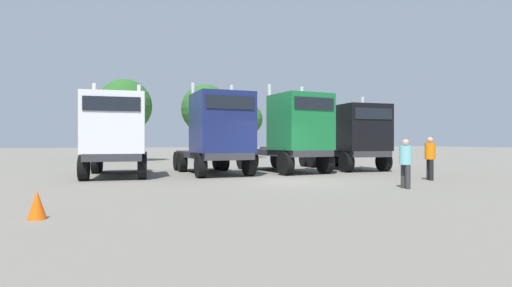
{
  "coord_description": "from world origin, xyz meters",
  "views": [
    {
      "loc": [
        -6.86,
        -13.89,
        1.52
      ],
      "look_at": [
        0.5,
        4.91,
        1.44
      ],
      "focal_mm": 28.13,
      "sensor_mm": 36.0,
      "label": 1
    }
  ],
  "objects_px": {
    "semi_truck_green": "(294,133)",
    "semi_truck_navy": "(218,133)",
    "visitor_with_camera": "(406,160)",
    "traffic_cone_near": "(37,205)",
    "visitor_in_hivis": "(430,155)",
    "semi_truck_white": "(116,134)",
    "semi_truck_black": "(353,137)"
  },
  "relations": [
    {
      "from": "semi_truck_white",
      "to": "traffic_cone_near",
      "type": "relative_size",
      "value": 11.04
    },
    {
      "from": "semi_truck_white",
      "to": "visitor_with_camera",
      "type": "height_order",
      "value": "semi_truck_white"
    },
    {
      "from": "visitor_in_hivis",
      "to": "visitor_with_camera",
      "type": "xyz_separation_m",
      "value": [
        -2.93,
        -1.9,
        -0.06
      ]
    },
    {
      "from": "semi_truck_black",
      "to": "traffic_cone_near",
      "type": "relative_size",
      "value": 11.04
    },
    {
      "from": "semi_truck_navy",
      "to": "visitor_in_hivis",
      "type": "height_order",
      "value": "semi_truck_navy"
    },
    {
      "from": "visitor_with_camera",
      "to": "traffic_cone_near",
      "type": "distance_m",
      "value": 10.57
    },
    {
      "from": "visitor_with_camera",
      "to": "semi_truck_black",
      "type": "bearing_deg",
      "value": -102.61
    },
    {
      "from": "semi_truck_green",
      "to": "semi_truck_white",
      "type": "bearing_deg",
      "value": -98.08
    },
    {
      "from": "semi_truck_white",
      "to": "visitor_in_hivis",
      "type": "relative_size",
      "value": 3.69
    },
    {
      "from": "semi_truck_white",
      "to": "semi_truck_black",
      "type": "relative_size",
      "value": 1.0
    },
    {
      "from": "semi_truck_white",
      "to": "semi_truck_green",
      "type": "xyz_separation_m",
      "value": [
        8.22,
        -0.47,
        0.12
      ]
    },
    {
      "from": "traffic_cone_near",
      "to": "visitor_in_hivis",
      "type": "bearing_deg",
      "value": 14.26
    },
    {
      "from": "visitor_in_hivis",
      "to": "visitor_with_camera",
      "type": "relative_size",
      "value": 1.06
    },
    {
      "from": "semi_truck_white",
      "to": "semi_truck_navy",
      "type": "xyz_separation_m",
      "value": [
        4.41,
        -0.38,
        0.08
      ]
    },
    {
      "from": "semi_truck_white",
      "to": "visitor_with_camera",
      "type": "xyz_separation_m",
      "value": [
        8.65,
        -7.71,
        -0.92
      ]
    },
    {
      "from": "traffic_cone_near",
      "to": "semi_truck_white",
      "type": "bearing_deg",
      "value": 78.98
    },
    {
      "from": "visitor_with_camera",
      "to": "semi_truck_white",
      "type": "bearing_deg",
      "value": -30.6
    },
    {
      "from": "semi_truck_green",
      "to": "visitor_in_hivis",
      "type": "distance_m",
      "value": 6.38
    },
    {
      "from": "semi_truck_navy",
      "to": "traffic_cone_near",
      "type": "relative_size",
      "value": 10.71
    },
    {
      "from": "semi_truck_white",
      "to": "semi_truck_navy",
      "type": "bearing_deg",
      "value": 91.36
    },
    {
      "from": "semi_truck_black",
      "to": "traffic_cone_near",
      "type": "distance_m",
      "value": 16.7
    },
    {
      "from": "semi_truck_green",
      "to": "visitor_in_hivis",
      "type": "xyz_separation_m",
      "value": [
        3.36,
        -5.34,
        -0.98
      ]
    },
    {
      "from": "semi_truck_black",
      "to": "visitor_with_camera",
      "type": "xyz_separation_m",
      "value": [
        -3.39,
        -7.72,
        -0.85
      ]
    },
    {
      "from": "semi_truck_white",
      "to": "traffic_cone_near",
      "type": "xyz_separation_m",
      "value": [
        -1.79,
        -9.21,
        -1.56
      ]
    },
    {
      "from": "semi_truck_navy",
      "to": "visitor_with_camera",
      "type": "xyz_separation_m",
      "value": [
        4.24,
        -7.33,
        -1.0
      ]
    },
    {
      "from": "semi_truck_green",
      "to": "semi_truck_navy",
      "type": "bearing_deg",
      "value": -96.21
    },
    {
      "from": "semi_truck_navy",
      "to": "semi_truck_black",
      "type": "relative_size",
      "value": 0.97
    },
    {
      "from": "visitor_with_camera",
      "to": "traffic_cone_near",
      "type": "relative_size",
      "value": 2.82
    },
    {
      "from": "visitor_in_hivis",
      "to": "visitor_with_camera",
      "type": "bearing_deg",
      "value": 56.4
    },
    {
      "from": "semi_truck_white",
      "to": "semi_truck_navy",
      "type": "distance_m",
      "value": 4.43
    },
    {
      "from": "semi_truck_green",
      "to": "visitor_in_hivis",
      "type": "relative_size",
      "value": 3.59
    },
    {
      "from": "semi_truck_black",
      "to": "visitor_in_hivis",
      "type": "height_order",
      "value": "semi_truck_black"
    }
  ]
}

